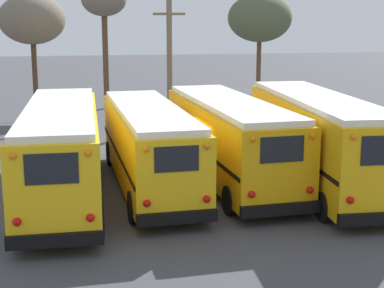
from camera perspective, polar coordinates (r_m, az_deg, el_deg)
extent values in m
plane|color=#424247|center=(21.38, 0.15, -4.42)|extent=(160.00, 160.00, 0.00)
cube|color=yellow|center=(20.40, -12.54, -0.65)|extent=(2.62, 10.68, 2.65)
cube|color=white|center=(20.14, -12.73, 3.30)|extent=(2.41, 10.25, 0.20)
cube|color=black|center=(15.59, -13.13, -9.07)|extent=(2.47, 0.25, 0.36)
cube|color=black|center=(15.05, -13.47, -2.37)|extent=(1.33, 0.05, 0.79)
sphere|color=red|center=(15.48, -16.61, -7.26)|extent=(0.22, 0.22, 0.22)
sphere|color=orange|center=(15.02, -17.00, -1.13)|extent=(0.18, 0.18, 0.18)
sphere|color=red|center=(15.36, -9.83, -7.07)|extent=(0.22, 0.22, 0.22)
sphere|color=orange|center=(14.90, -10.06, -0.88)|extent=(0.18, 0.18, 0.18)
cube|color=black|center=(20.54, -15.92, -1.32)|extent=(0.22, 10.43, 0.14)
cube|color=black|center=(20.42, -9.09, -1.07)|extent=(0.22, 10.43, 0.14)
cylinder|color=black|center=(24.65, -14.67, -1.37)|extent=(0.30, 1.01, 1.01)
cylinder|color=black|center=(24.56, -9.42, -1.18)|extent=(0.30, 1.01, 1.01)
cylinder|color=black|center=(16.96, -16.75, -7.63)|extent=(0.30, 1.01, 1.01)
cylinder|color=black|center=(16.83, -9.03, -7.40)|extent=(0.30, 1.01, 1.01)
cube|color=yellow|center=(21.33, -4.22, -0.14)|extent=(2.67, 10.07, 2.44)
cube|color=white|center=(21.09, -4.27, 3.36)|extent=(2.47, 9.66, 0.20)
cube|color=black|center=(16.83, -1.44, -7.15)|extent=(2.36, 0.29, 0.36)
cube|color=black|center=(16.37, -1.49, -1.47)|extent=(1.27, 0.08, 0.73)
sphere|color=red|center=(16.53, -4.40, -5.76)|extent=(0.22, 0.22, 0.22)
sphere|color=orange|center=(16.12, -4.49, -0.52)|extent=(0.18, 0.18, 0.18)
sphere|color=red|center=(16.86, 1.44, -5.37)|extent=(0.22, 0.22, 0.22)
sphere|color=orange|center=(16.46, 1.47, -0.22)|extent=(0.18, 0.18, 0.18)
cube|color=black|center=(21.23, -7.31, -0.77)|extent=(0.38, 9.79, 0.14)
cube|color=black|center=(21.58, -1.15, -0.47)|extent=(0.38, 9.79, 0.14)
cylinder|color=black|center=(25.02, -7.94, -0.90)|extent=(0.32, 1.01, 1.00)
cylinder|color=black|center=(25.30, -3.10, -0.66)|extent=(0.32, 1.01, 1.00)
cylinder|color=black|center=(17.93, -5.70, -6.09)|extent=(0.32, 1.01, 1.00)
cylinder|color=black|center=(18.31, 1.00, -5.65)|extent=(0.32, 1.01, 1.00)
cube|color=#E5A00C|center=(22.18, 3.58, 0.49)|extent=(2.99, 10.34, 2.58)
cube|color=white|center=(21.95, 3.63, 4.05)|extent=(2.78, 9.92, 0.20)
cube|color=black|center=(17.79, 8.59, -6.28)|extent=(2.52, 0.33, 0.36)
cube|color=black|center=(17.33, 8.74, -0.52)|extent=(1.35, 0.10, 0.78)
sphere|color=red|center=(17.30, 5.82, -4.90)|extent=(0.22, 0.22, 0.22)
sphere|color=orange|center=(16.89, 5.94, 0.48)|extent=(0.18, 0.18, 0.18)
sphere|color=red|center=(17.99, 11.37, -4.41)|extent=(0.22, 0.22, 0.22)
sphere|color=orange|center=(17.60, 11.60, 0.77)|extent=(0.18, 0.18, 0.18)
cube|color=black|center=(21.89, 0.48, -0.17)|extent=(0.55, 10.01, 0.14)
cube|color=black|center=(22.62, 6.58, 0.16)|extent=(0.55, 10.01, 0.14)
cylinder|color=black|center=(25.73, -1.46, -0.49)|extent=(0.33, 0.96, 0.94)
cylinder|color=black|center=(26.32, 3.43, -0.22)|extent=(0.33, 0.96, 0.94)
cylinder|color=black|center=(18.62, 3.71, -5.46)|extent=(0.33, 0.96, 0.94)
cylinder|color=black|center=(19.42, 10.21, -4.88)|extent=(0.33, 0.96, 0.94)
cube|color=#EAAA0F|center=(22.12, 12.03, 0.47)|extent=(3.03, 10.78, 2.79)
cube|color=white|center=(21.88, 12.21, 4.31)|extent=(2.81, 10.34, 0.20)
cube|color=black|center=(17.65, 17.73, -6.90)|extent=(2.47, 0.34, 0.36)
cube|color=black|center=(17.15, 18.11, -0.60)|extent=(1.32, 0.11, 0.84)
sphere|color=red|center=(17.10, 15.12, -5.28)|extent=(0.22, 0.22, 0.22)
sphere|color=orange|center=(16.66, 15.45, 0.64)|extent=(0.18, 0.18, 0.18)
cube|color=black|center=(21.79, 9.00, -0.15)|extent=(0.63, 10.43, 0.14)
cube|color=black|center=(22.60, 14.92, 0.03)|extent=(0.63, 10.43, 0.14)
cylinder|color=black|center=(25.83, 6.57, -0.53)|extent=(0.33, 0.95, 0.93)
cylinder|color=black|center=(26.46, 11.30, -0.38)|extent=(0.33, 0.95, 0.93)
cylinder|color=black|center=(18.40, 12.75, -5.97)|extent=(0.33, 0.95, 0.93)
cylinder|color=#75604C|center=(33.50, -2.19, 7.83)|extent=(0.31, 0.31, 7.17)
cube|color=#75604C|center=(33.41, -2.23, 12.50)|extent=(1.80, 0.14, 0.14)
cylinder|color=brown|center=(40.67, -8.37, 7.98)|extent=(0.39, 0.39, 6.50)
cylinder|color=#473323|center=(32.85, -14.92, 5.50)|extent=(0.28, 0.28, 5.06)
ellipsoid|color=#6B6051|center=(32.66, -15.26, 11.59)|extent=(3.49, 3.49, 2.62)
cylinder|color=brown|center=(38.43, 6.46, 6.67)|extent=(0.29, 0.29, 4.99)
ellipsoid|color=#4C563D|center=(38.26, 6.59, 12.06)|extent=(4.06, 4.06, 3.04)
cylinder|color=#939399|center=(28.16, -15.26, 0.66)|extent=(0.06, 0.06, 1.40)
cylinder|color=#939399|center=(28.08, -10.25, 0.86)|extent=(0.06, 0.06, 1.40)
cylinder|color=#939399|center=(28.21, -5.25, 1.06)|extent=(0.06, 0.06, 1.40)
cylinder|color=#939399|center=(28.55, -0.34, 1.24)|extent=(0.06, 0.06, 1.40)
cylinder|color=#939399|center=(29.10, 4.42, 1.42)|extent=(0.06, 0.06, 1.40)
cylinder|color=#939399|center=(29.85, 8.98, 1.57)|extent=(0.06, 0.06, 1.40)
cylinder|color=#939399|center=(30.77, 13.29, 1.71)|extent=(0.06, 0.06, 1.40)
cylinder|color=#939399|center=(28.23, -2.80, 2.55)|extent=(17.22, 0.04, 0.04)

